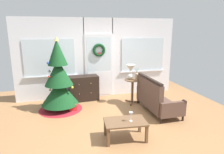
# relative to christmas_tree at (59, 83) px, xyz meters

# --- Properties ---
(ground_plane) EXTENTS (6.76, 6.76, 0.00)m
(ground_plane) POSITION_rel_christmas_tree_xyz_m (1.28, -1.19, -0.76)
(ground_plane) COLOR #996B42
(back_wall_with_door) EXTENTS (5.20, 0.19, 2.55)m
(back_wall_with_door) POSITION_rel_christmas_tree_xyz_m (1.28, 0.89, 0.52)
(back_wall_with_door) COLOR white
(back_wall_with_door) RESTS_ON ground
(christmas_tree) EXTENTS (1.20, 1.20, 2.01)m
(christmas_tree) POSITION_rel_christmas_tree_xyz_m (0.00, 0.00, 0.00)
(christmas_tree) COLOR #4C331E
(christmas_tree) RESTS_ON ground
(dresser_cabinet) EXTENTS (0.92, 0.48, 0.78)m
(dresser_cabinet) POSITION_rel_christmas_tree_xyz_m (0.73, 0.60, -0.37)
(dresser_cabinet) COLOR black
(dresser_cabinet) RESTS_ON ground
(settee_sofa) EXTENTS (0.73, 1.53, 0.96)m
(settee_sofa) POSITION_rel_christmas_tree_xyz_m (2.49, -0.81, -0.38)
(settee_sofa) COLOR black
(settee_sofa) RESTS_ON ground
(side_table) EXTENTS (0.50, 0.48, 0.74)m
(side_table) POSITION_rel_christmas_tree_xyz_m (2.12, -0.03, -0.24)
(side_table) COLOR brown
(side_table) RESTS_ON ground
(table_lamp) EXTENTS (0.28, 0.28, 0.44)m
(table_lamp) POSITION_rel_christmas_tree_xyz_m (2.06, 0.01, 0.26)
(table_lamp) COLOR silver
(table_lamp) RESTS_ON side_table
(flower_vase) EXTENTS (0.11, 0.10, 0.35)m
(flower_vase) POSITION_rel_christmas_tree_xyz_m (2.22, -0.09, 0.10)
(flower_vase) COLOR tan
(flower_vase) RESTS_ON side_table
(coffee_table) EXTENTS (0.88, 0.59, 0.39)m
(coffee_table) POSITION_rel_christmas_tree_xyz_m (1.27, -1.93, -0.42)
(coffee_table) COLOR brown
(coffee_table) RESTS_ON ground
(wine_glass) EXTENTS (0.08, 0.08, 0.20)m
(wine_glass) POSITION_rel_christmas_tree_xyz_m (1.37, -1.97, -0.22)
(wine_glass) COLOR silver
(wine_glass) RESTS_ON coffee_table
(gift_box) EXTENTS (0.20, 0.18, 0.20)m
(gift_box) POSITION_rel_christmas_tree_xyz_m (0.32, -0.20, -0.66)
(gift_box) COLOR red
(gift_box) RESTS_ON ground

